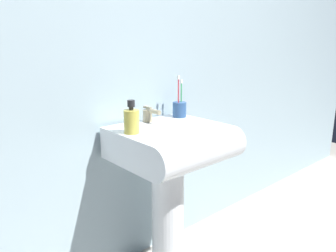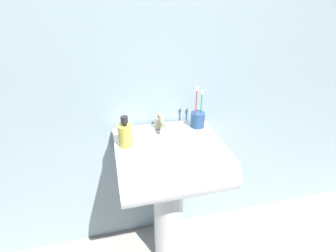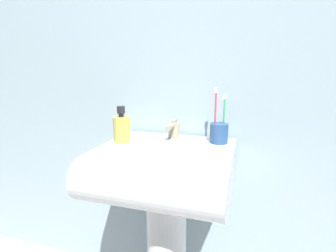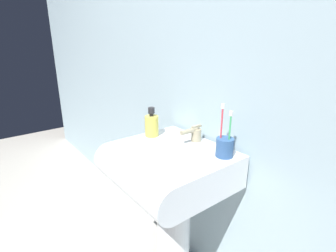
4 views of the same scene
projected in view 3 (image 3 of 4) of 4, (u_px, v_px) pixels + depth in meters
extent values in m
cube|color=#9EB7C1|center=(183.00, 40.00, 1.14)|extent=(5.00, 0.05, 2.40)
cube|color=white|center=(166.00, 165.00, 1.02)|extent=(0.50, 0.40, 0.15)
cylinder|color=white|center=(148.00, 187.00, 0.83)|extent=(0.50, 0.15, 0.15)
cylinder|color=tan|center=(174.00, 131.00, 1.13)|extent=(0.05, 0.05, 0.06)
cylinder|color=tan|center=(171.00, 126.00, 1.08)|extent=(0.02, 0.09, 0.02)
cube|color=tan|center=(174.00, 121.00, 1.12)|extent=(0.01, 0.06, 0.01)
cylinder|color=#2D5184|center=(219.00, 133.00, 1.05)|extent=(0.07, 0.07, 0.08)
cylinder|color=#D83F4C|center=(215.00, 116.00, 1.03)|extent=(0.01, 0.01, 0.19)
cube|color=white|center=(216.00, 90.00, 1.01)|extent=(0.01, 0.01, 0.02)
cylinder|color=#3FB266|center=(224.00, 119.00, 1.04)|extent=(0.01, 0.01, 0.16)
cube|color=white|center=(225.00, 96.00, 1.02)|extent=(0.01, 0.01, 0.02)
cylinder|color=gold|center=(122.00, 129.00, 1.06)|extent=(0.07, 0.07, 0.10)
cylinder|color=#262628|center=(121.00, 115.00, 1.05)|extent=(0.02, 0.02, 0.01)
cylinder|color=#262628|center=(121.00, 110.00, 1.05)|extent=(0.03, 0.03, 0.03)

